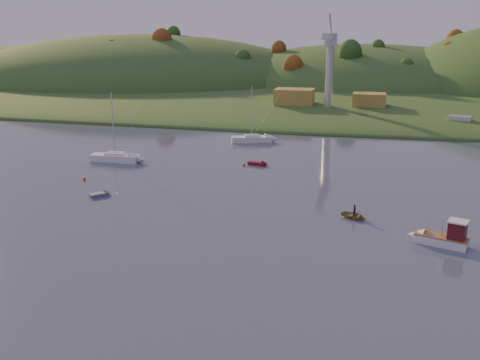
% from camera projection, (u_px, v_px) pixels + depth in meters
% --- Properties ---
extents(far_shore, '(620.00, 220.00, 1.50)m').
position_uv_depth(far_shore, '(343.00, 82.00, 253.32)').
color(far_shore, '#26471C').
rests_on(far_shore, ground).
extents(shore_slope, '(640.00, 150.00, 7.00)m').
position_uv_depth(shore_slope, '(332.00, 98.00, 192.49)').
color(shore_slope, '#26471C').
rests_on(shore_slope, ground).
extents(hill_left_far, '(120.00, 100.00, 32.00)m').
position_uv_depth(hill_left_far, '(27.00, 78.00, 275.78)').
color(hill_left_far, '#26471C').
rests_on(hill_left_far, ground).
extents(hill_left, '(170.00, 140.00, 44.00)m').
position_uv_depth(hill_left, '(141.00, 83.00, 245.77)').
color(hill_left, '#26471C').
rests_on(hill_left, ground).
extents(hill_center, '(140.00, 120.00, 36.00)m').
position_uv_depth(hill_center, '(363.00, 86.00, 232.33)').
color(hill_center, '#26471C').
rests_on(hill_center, ground).
extents(hillside_trees, '(280.00, 50.00, 32.00)m').
position_uv_depth(hillside_trees, '(336.00, 92.00, 211.21)').
color(hillside_trees, '#194518').
rests_on(hillside_trees, ground).
extents(wharf, '(42.00, 16.00, 2.40)m').
position_uv_depth(wharf, '(339.00, 112.00, 150.79)').
color(wharf, slate).
rests_on(wharf, ground).
extents(shed_west, '(11.00, 8.00, 4.80)m').
position_uv_depth(shed_west, '(294.00, 97.00, 153.72)').
color(shed_west, olive).
rests_on(shed_west, wharf).
extents(shed_east, '(9.00, 7.00, 4.00)m').
position_uv_depth(shed_east, '(369.00, 100.00, 149.97)').
color(shed_east, olive).
rests_on(shed_east, wharf).
extents(dock_crane, '(3.20, 28.00, 20.30)m').
position_uv_depth(dock_crane, '(330.00, 54.00, 143.80)').
color(dock_crane, '#B7B7BC').
rests_on(dock_crane, wharf).
extents(fishing_boat, '(6.94, 4.08, 4.23)m').
position_uv_depth(fishing_boat, '(437.00, 236.00, 59.90)').
color(fishing_boat, silver).
rests_on(fishing_boat, ground).
extents(sailboat_near, '(9.15, 2.94, 12.61)m').
position_uv_depth(sailboat_near, '(115.00, 157.00, 98.17)').
color(sailboat_near, silver).
rests_on(sailboat_near, ground).
extents(sailboat_far, '(9.05, 5.17, 12.03)m').
position_uv_depth(sailboat_far, '(252.00, 138.00, 115.40)').
color(sailboat_far, silver).
rests_on(sailboat_far, ground).
extents(canoe, '(4.25, 3.82, 0.72)m').
position_uv_depth(canoe, '(354.00, 216.00, 68.37)').
color(canoe, olive).
rests_on(canoe, ground).
extents(paddler, '(0.60, 0.69, 1.59)m').
position_uv_depth(paddler, '(354.00, 212.00, 68.25)').
color(paddler, black).
rests_on(paddler, ground).
extents(red_tender, '(3.91, 2.02, 1.27)m').
position_uv_depth(red_tender, '(261.00, 164.00, 95.43)').
color(red_tender, '#5F0D16').
rests_on(red_tender, ground).
extents(grey_dinghy, '(2.93, 3.10, 1.16)m').
position_uv_depth(grey_dinghy, '(103.00, 194.00, 77.87)').
color(grey_dinghy, slate).
rests_on(grey_dinghy, ground).
extents(work_vessel, '(13.21, 8.48, 3.20)m').
position_uv_depth(work_vessel, '(459.00, 124.00, 130.86)').
color(work_vessel, slate).
rests_on(work_vessel, ground).
extents(buoy_0, '(0.50, 0.50, 0.50)m').
position_uv_depth(buoy_0, '(435.00, 242.00, 60.14)').
color(buoy_0, '#FF3B0D').
rests_on(buoy_0, ground).
extents(buoy_1, '(0.50, 0.50, 0.50)m').
position_uv_depth(buoy_1, '(84.00, 178.00, 86.00)').
color(buoy_1, '#FF3B0D').
rests_on(buoy_1, ground).
extents(buoy_2, '(0.50, 0.50, 0.50)m').
position_uv_depth(buoy_2, '(244.00, 165.00, 94.99)').
color(buoy_2, '#FF3B0D').
rests_on(buoy_2, ground).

